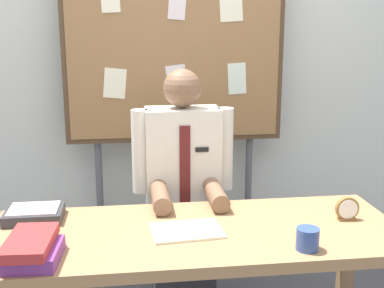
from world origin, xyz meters
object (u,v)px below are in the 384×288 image
(open_notebook, at_px, (187,231))
(book_stack, at_px, (32,249))
(coffee_mug, at_px, (308,239))
(bulletin_board, at_px, (175,48))
(person, at_px, (183,203))
(paper_tray, at_px, (34,214))
(desk_clock, at_px, (347,210))
(desk, at_px, (197,248))

(open_notebook, bearing_deg, book_stack, -162.41)
(coffee_mug, bearing_deg, bulletin_board, 108.63)
(bulletin_board, xyz_separation_m, coffee_mug, (0.41, -1.22, -0.70))
(person, height_order, bulletin_board, bulletin_board)
(book_stack, xyz_separation_m, paper_tray, (-0.07, 0.43, -0.02))
(bulletin_board, height_order, paper_tray, bulletin_board)
(desk_clock, relative_size, coffee_mug, 1.20)
(book_stack, height_order, coffee_mug, book_stack)
(coffee_mug, bearing_deg, book_stack, 177.97)
(desk_clock, distance_m, coffee_mug, 0.41)
(desk, height_order, person, person)
(bulletin_board, height_order, desk_clock, bulletin_board)
(desk_clock, relative_size, paper_tray, 0.42)
(coffee_mug, xyz_separation_m, paper_tray, (-1.15, 0.47, -0.02))
(desk, distance_m, person, 0.56)
(desk, xyz_separation_m, book_stack, (-0.67, -0.22, 0.14))
(desk, height_order, desk_clock, desk_clock)
(book_stack, bearing_deg, paper_tray, 99.07)
(paper_tray, bearing_deg, desk_clock, -7.48)
(bulletin_board, height_order, coffee_mug, bulletin_board)
(bulletin_board, distance_m, coffee_mug, 1.47)
(person, height_order, paper_tray, person)
(bulletin_board, distance_m, open_notebook, 1.24)
(book_stack, height_order, desk_clock, desk_clock)
(bulletin_board, relative_size, book_stack, 6.84)
(bulletin_board, bearing_deg, person, -90.00)
(bulletin_board, relative_size, open_notebook, 6.86)
(person, relative_size, bulletin_board, 0.66)
(book_stack, relative_size, coffee_mug, 3.33)
(book_stack, xyz_separation_m, coffee_mug, (1.08, -0.04, -0.00))
(person, bearing_deg, bulletin_board, 90.00)
(desk, relative_size, paper_tray, 7.04)
(desk, height_order, book_stack, book_stack)
(bulletin_board, bearing_deg, paper_tray, -134.21)
(desk_clock, bearing_deg, book_stack, -170.04)
(desk, relative_size, open_notebook, 6.00)
(bulletin_board, relative_size, paper_tray, 8.05)
(desk_clock, bearing_deg, desk, -177.93)
(book_stack, distance_m, open_notebook, 0.65)
(coffee_mug, bearing_deg, desk_clock, 43.53)
(desk, distance_m, coffee_mug, 0.50)
(desk_clock, xyz_separation_m, paper_tray, (-1.44, 0.19, -0.02))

